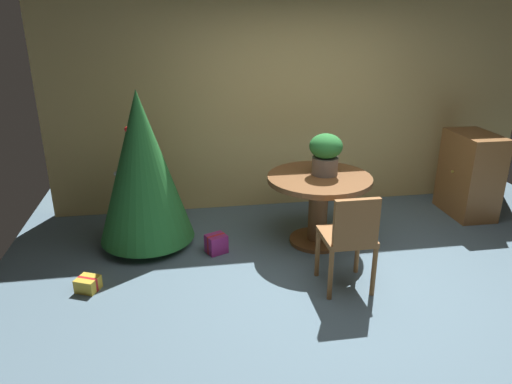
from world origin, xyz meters
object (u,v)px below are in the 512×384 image
wooden_chair_near (350,236)px  wooden_cabinet (470,175)px  gift_box_gold (88,284)px  holiday_tree (142,167)px  round_dining_table (319,195)px  flower_vase (326,152)px  gift_box_purple (216,244)px

wooden_chair_near → wooden_cabinet: size_ratio=0.91×
wooden_chair_near → gift_box_gold: (-2.30, 0.36, -0.47)m
wooden_chair_near → holiday_tree: size_ratio=0.56×
round_dining_table → flower_vase: bearing=39.8°
flower_vase → gift_box_purple: size_ratio=1.73×
wooden_chair_near → gift_box_gold: size_ratio=3.87×
gift_box_gold → gift_box_purple: gift_box_purple is taller
gift_box_gold → wooden_cabinet: 4.50m
wooden_chair_near → holiday_tree: bearing=146.4°
flower_vase → gift_box_gold: (-2.37, -0.66, -0.94)m
gift_box_purple → wooden_cabinet: 3.21m
holiday_tree → wooden_cabinet: (3.85, 0.23, -0.37)m
flower_vase → holiday_tree: holiday_tree is taller
gift_box_purple → holiday_tree: bearing=156.5°
wooden_chair_near → holiday_tree: 2.20m
round_dining_table → wooden_cabinet: wooden_cabinet is taller
wooden_chair_near → gift_box_purple: size_ratio=3.71×
round_dining_table → wooden_cabinet: size_ratio=1.08×
holiday_tree → gift_box_gold: 1.27m
flower_vase → gift_box_purple: (-1.17, -0.12, -0.90)m
round_dining_table → gift_box_purple: round_dining_table is taller
gift_box_purple → wooden_chair_near: bearing=-39.1°
gift_box_purple → round_dining_table: bearing=3.5°
gift_box_purple → flower_vase: bearing=6.1°
flower_vase → gift_box_purple: bearing=-173.9°
gift_box_gold → holiday_tree: bearing=59.5°
round_dining_table → holiday_tree: (-1.81, 0.24, 0.33)m
gift_box_purple → wooden_cabinet: size_ratio=0.25×
holiday_tree → wooden_cabinet: 3.87m
wooden_chair_near → wooden_cabinet: 2.49m
round_dining_table → gift_box_gold: bearing=-165.3°
round_dining_table → holiday_tree: holiday_tree is taller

